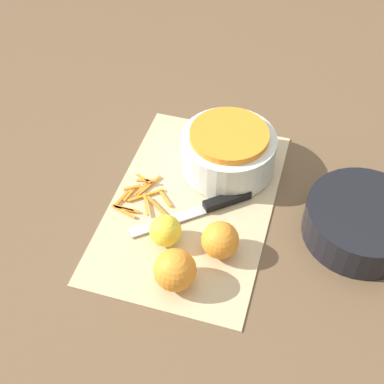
% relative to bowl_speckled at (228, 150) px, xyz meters
% --- Properties ---
extents(ground_plane, '(4.00, 4.00, 0.00)m').
position_rel_bowl_speckled_xyz_m(ground_plane, '(0.11, -0.04, -0.05)').
color(ground_plane, brown).
extents(cutting_board, '(0.48, 0.31, 0.01)m').
position_rel_bowl_speckled_xyz_m(cutting_board, '(0.11, -0.04, -0.05)').
color(cutting_board, '#CCB284').
rests_on(cutting_board, ground_plane).
extents(bowl_speckled, '(0.19, 0.19, 0.09)m').
position_rel_bowl_speckled_xyz_m(bowl_speckled, '(0.00, 0.00, 0.00)').
color(bowl_speckled, silver).
rests_on(bowl_speckled, cutting_board).
extents(bowl_dark, '(0.21, 0.21, 0.07)m').
position_rel_bowl_speckled_xyz_m(bowl_dark, '(0.10, 0.27, -0.02)').
color(bowl_dark, black).
rests_on(bowl_dark, ground_plane).
extents(knife, '(0.17, 0.20, 0.02)m').
position_rel_bowl_speckled_xyz_m(knife, '(0.11, 0.00, -0.04)').
color(knife, black).
rests_on(knife, cutting_board).
extents(orange_left, '(0.07, 0.07, 0.07)m').
position_rel_bowl_speckled_xyz_m(orange_left, '(0.30, -0.02, -0.01)').
color(orange_left, orange).
rests_on(orange_left, cutting_board).
extents(orange_right, '(0.07, 0.07, 0.07)m').
position_rel_bowl_speckled_xyz_m(orange_right, '(0.21, 0.04, -0.01)').
color(orange_right, orange).
rests_on(orange_right, cutting_board).
extents(lemon, '(0.06, 0.06, 0.06)m').
position_rel_bowl_speckled_xyz_m(lemon, '(0.22, -0.06, -0.02)').
color(lemon, yellow).
rests_on(lemon, cutting_board).
extents(peel_pile, '(0.12, 0.12, 0.01)m').
position_rel_bowl_speckled_xyz_m(peel_pile, '(0.13, -0.14, -0.04)').
color(peel_pile, orange).
rests_on(peel_pile, cutting_board).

